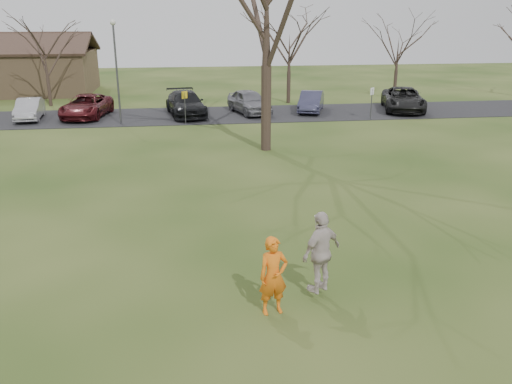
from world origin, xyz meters
TOP-DOWN VIEW (x-y plane):
  - ground at (0.00, 0.00)m, footprint 120.00×120.00m
  - parking_strip at (0.00, 25.00)m, footprint 62.00×6.50m
  - player_defender at (-0.19, -0.29)m, footprint 0.75×0.57m
  - car_1 at (-12.05, 24.95)m, footprint 1.83×4.21m
  - car_2 at (-8.48, 25.24)m, footprint 3.19×5.60m
  - car_3 at (-1.94, 25.02)m, footprint 3.01×5.73m
  - car_4 at (2.41, 25.25)m, footprint 3.05×5.03m
  - car_5 at (6.80, 25.30)m, footprint 2.78×4.50m
  - car_6 at (13.37, 24.82)m, footprint 4.13×6.28m
  - catching_play at (1.05, 0.23)m, footprint 1.27×1.08m
  - lamp_post at (-6.00, 22.50)m, footprint 0.34×0.34m
  - sign_yellow at (-2.00, 22.00)m, footprint 0.35×0.35m
  - sign_white at (10.00, 22.00)m, footprint 0.35×0.35m
  - big_tree at (2.00, 15.00)m, footprint 9.00×9.00m
  - small_tree_row at (4.38, 30.06)m, footprint 55.00×5.90m

SIDE VIEW (x-z plane):
  - ground at x=0.00m, z-range 0.00..0.00m
  - parking_strip at x=0.00m, z-range 0.00..0.04m
  - car_1 at x=-12.05m, z-range 0.04..1.39m
  - car_5 at x=6.80m, z-range 0.04..1.44m
  - car_2 at x=-8.48m, z-range 0.04..1.51m
  - car_3 at x=-1.94m, z-range 0.04..1.62m
  - car_4 at x=2.41m, z-range 0.04..1.64m
  - car_6 at x=13.37m, z-range 0.04..1.64m
  - player_defender at x=-0.19m, z-range 0.00..1.88m
  - catching_play at x=1.05m, z-range 0.19..2.24m
  - sign_yellow at x=-2.00m, z-range 0.41..2.49m
  - sign_white at x=10.00m, z-range 0.41..2.49m
  - small_tree_row at x=4.38m, z-range -0.36..8.14m
  - lamp_post at x=-6.00m, z-range 0.83..7.10m
  - big_tree at x=2.00m, z-range 0.00..14.00m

